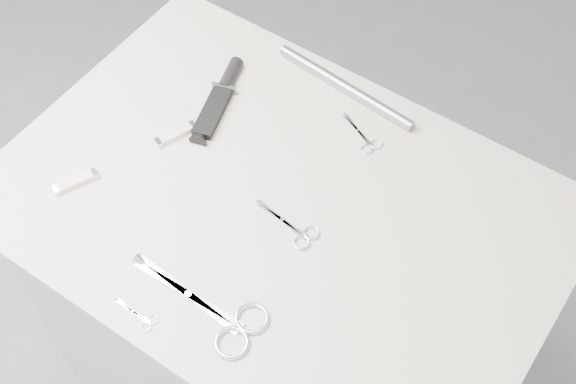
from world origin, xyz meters
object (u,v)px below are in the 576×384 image
Objects in this scene: plinth at (280,322)px; pocket_knife_b at (176,134)px; pocket_knife_a at (76,182)px; large_shears at (222,317)px; embroidery_scissors_a at (296,230)px; tiny_scissors at (141,317)px; sheathed_knife at (221,95)px; embroidery_scissors_b at (365,139)px; metal_rail at (345,87)px.

pocket_knife_b is (-0.25, 0.02, 0.48)m from plinth.
pocket_knife_a is (-0.33, -0.17, 0.48)m from plinth.
plinth is 0.53m from large_shears.
large_shears is (0.05, -0.23, 0.47)m from plinth.
embroidery_scissors_a and tiny_scissors have the same top height.
pocket_knife_a is at bearing 171.99° from large_shears.
pocket_knife_a is at bearing 147.17° from sheathed_knife.
pocket_knife_b is at bearing 121.38° from tiny_scissors.
large_shears is 0.39m from pocket_knife_a.
pocket_knife_b reaches higher than tiny_scissors.
embroidery_scissors_a is 0.24m from embroidery_scissors_b.
pocket_knife_a is at bearing 179.18° from pocket_knife_b.
embroidery_scissors_a is at bearing -137.02° from sheathed_knife.
pocket_knife_a is 0.55m from metal_rail.
embroidery_scissors_b is at bearing 77.09° from plinth.
pocket_knife_b is (-0.19, 0.33, 0.00)m from tiny_scissors.
large_shears is 0.13m from tiny_scissors.
sheathed_knife is (-0.18, 0.45, 0.01)m from tiny_scissors.
plinth is 3.56× the size of large_shears.
embroidery_scissors_a is at bearing 68.59° from tiny_scissors.
tiny_scissors is at bearing -175.06° from sheathed_knife.
large_shears reaches higher than embroidery_scissors_b.
sheathed_knife reaches higher than large_shears.
plinth is at bearing 104.19° from large_shears.
sheathed_knife is at bearing 148.58° from plinth.
sheathed_knife is at bearing 129.05° from large_shears.
large_shears is at bearing -84.52° from embroidery_scissors_a.
plinth is at bearing 80.22° from tiny_scissors.
embroidery_scissors_b is at bearing 79.32° from tiny_scissors.
pocket_knife_b reaches higher than embroidery_scissors_a.
pocket_knife_a is at bearing -152.83° from plinth.
pocket_knife_b reaches higher than embroidery_scissors_b.
sheathed_knife is 0.13m from pocket_knife_b.
embroidery_scissors_b is 1.25× the size of pocket_knife_a.
plinth is 0.57m from metal_rail.
embroidery_scissors_b is 0.54m from pocket_knife_a.
large_shears is 3.12× the size of tiny_scissors.
pocket_knife_b is at bearing 178.12° from embroidery_scissors_a.
sheathed_knife and metal_rail have the same top height.
pocket_knife_a is 0.98× the size of pocket_knife_b.
pocket_knife_a is (-0.09, -0.31, -0.00)m from sheathed_knife.
metal_rail is (0.01, 0.61, 0.01)m from tiny_scissors.
embroidery_scissors_b is 0.53m from tiny_scissors.
tiny_scissors is 0.38m from pocket_knife_b.
metal_rail is at bearing 114.75° from embroidery_scissors_a.
plinth is at bearing -37.43° from pocket_knife_a.
embroidery_scissors_a is 0.41× the size of metal_rail.
tiny_scissors is 0.30m from pocket_knife_a.
tiny_scissors is at bearing -105.60° from embroidery_scissors_a.
large_shears is 0.45m from embroidery_scissors_b.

